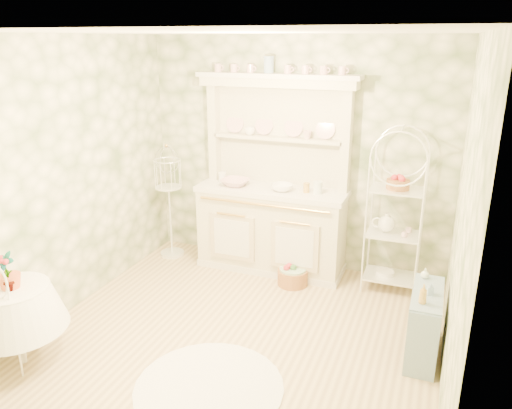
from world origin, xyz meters
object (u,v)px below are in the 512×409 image
(bakers_rack, at_px, (396,209))
(side_shelf, at_px, (424,325))
(kitchen_dresser, at_px, (272,177))
(floor_basket, at_px, (293,276))
(round_table, at_px, (19,332))
(birdcage_stand, at_px, (169,202))

(bakers_rack, xyz_separation_m, side_shelf, (0.42, -1.16, -0.64))
(kitchen_dresser, height_order, side_shelf, kitchen_dresser)
(bakers_rack, bearing_deg, floor_basket, -164.13)
(kitchen_dresser, distance_m, round_table, 3.00)
(round_table, bearing_deg, floor_basket, 51.72)
(side_shelf, distance_m, floor_basket, 1.70)
(kitchen_dresser, relative_size, side_shelf, 3.29)
(birdcage_stand, bearing_deg, round_table, -91.26)
(kitchen_dresser, distance_m, bakers_rack, 1.42)
(round_table, bearing_deg, side_shelf, 22.92)
(round_table, bearing_deg, birdcage_stand, 88.74)
(side_shelf, distance_m, birdcage_stand, 3.35)
(bakers_rack, bearing_deg, side_shelf, -70.37)
(side_shelf, bearing_deg, round_table, -157.34)
(kitchen_dresser, relative_size, bakers_rack, 1.22)
(kitchen_dresser, xyz_separation_m, round_table, (-1.37, -2.54, -0.85))
(round_table, xyz_separation_m, floor_basket, (1.74, 2.21, -0.19))
(kitchen_dresser, relative_size, floor_basket, 7.08)
(side_shelf, relative_size, floor_basket, 2.15)
(floor_basket, bearing_deg, bakers_rack, 16.28)
(floor_basket, bearing_deg, side_shelf, -30.61)
(bakers_rack, height_order, round_table, bakers_rack)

